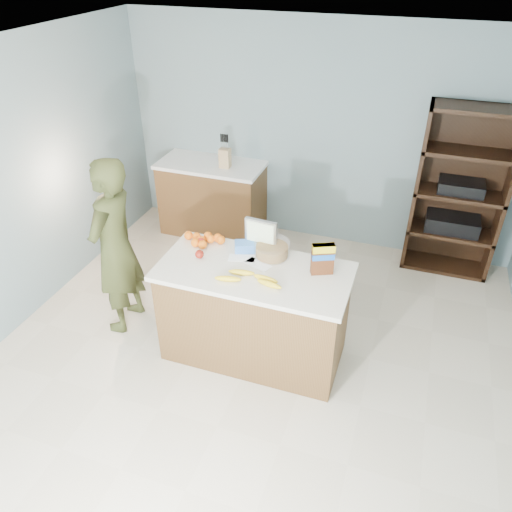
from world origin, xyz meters
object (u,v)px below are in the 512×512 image
(counter_peninsula, at_px, (254,316))
(cereal_box, at_px, (323,257))
(shelving_unit, at_px, (459,195))
(tv, at_px, (261,233))
(person, at_px, (115,248))

(counter_peninsula, distance_m, cereal_box, 0.83)
(shelving_unit, relative_size, tv, 6.38)
(person, distance_m, cereal_box, 1.84)
(counter_peninsula, relative_size, cereal_box, 5.92)
(counter_peninsula, xyz_separation_m, person, (-1.30, 0.01, 0.42))
(counter_peninsula, relative_size, shelving_unit, 0.87)
(tv, relative_size, cereal_box, 1.07)
(shelving_unit, relative_size, person, 1.08)
(person, bearing_deg, tv, 101.41)
(counter_peninsula, relative_size, tv, 5.53)
(shelving_unit, distance_m, person, 3.51)
(shelving_unit, height_order, cereal_box, shelving_unit)
(tv, bearing_deg, shelving_unit, 47.53)
(counter_peninsula, bearing_deg, shelving_unit, 52.89)
(person, height_order, tv, person)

